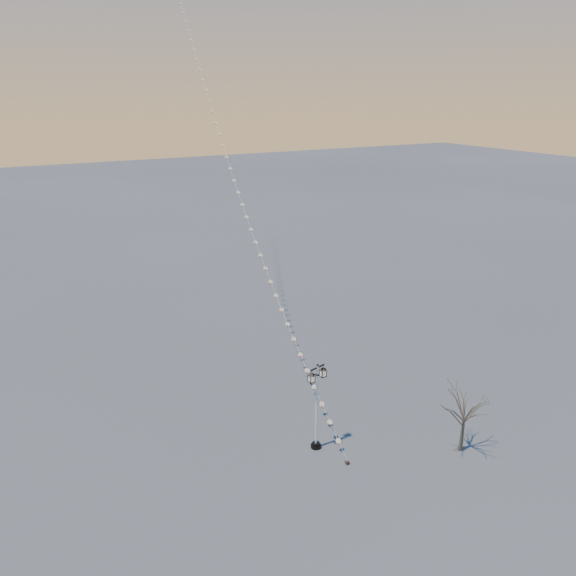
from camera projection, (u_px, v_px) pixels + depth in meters
ground at (348, 485)px, 28.71m from camera, size 300.00×300.00×0.00m
street_lamp at (317, 403)px, 30.69m from camera, size 1.36×0.70×5.46m
bare_tree at (465, 410)px, 30.57m from camera, size 2.33×2.33×3.86m
kite_train at (233, 145)px, 45.42m from camera, size 7.44×46.29×30.97m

